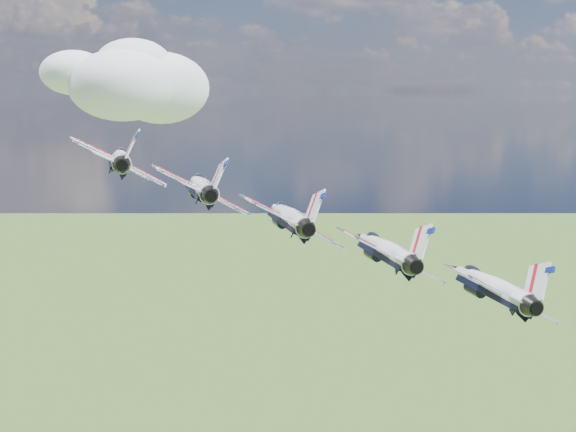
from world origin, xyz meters
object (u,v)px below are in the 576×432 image
object	(u,v)px
jet_3	(384,249)
jet_4	(489,285)
jet_0	(120,159)
jet_1	(201,186)
jet_2	(288,216)

from	to	relation	value
jet_3	jet_4	size ratio (longest dim) A/B	1.00
jet_0	jet_3	xyz separation A→B (m)	(26.26, -20.63, -8.58)
jet_1	jet_4	world-z (taller)	jet_1
jet_1	jet_4	distance (m)	34.48
jet_0	jet_4	xyz separation A→B (m)	(35.01, -27.51, -11.44)
jet_3	jet_4	world-z (taller)	jet_3
jet_2	jet_3	size ratio (longest dim) A/B	1.00
jet_0	jet_3	bearing A→B (deg)	-36.37
jet_1	jet_4	bearing A→B (deg)	-36.37
jet_3	jet_4	bearing A→B (deg)	-36.37
jet_2	jet_4	world-z (taller)	jet_2
jet_1	jet_4	xyz separation A→B (m)	(26.26, -20.63, -8.58)
jet_2	jet_3	xyz separation A→B (m)	(8.75, -6.88, -2.86)
jet_0	jet_2	bearing A→B (deg)	-36.37
jet_3	jet_2	bearing A→B (deg)	143.63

